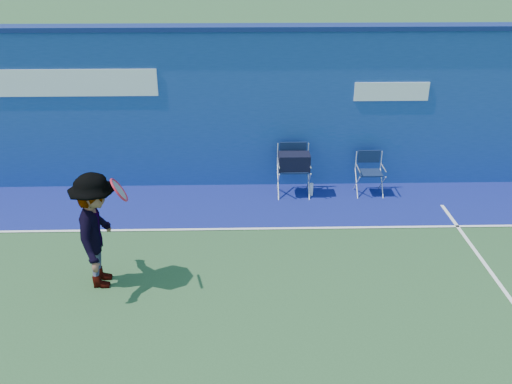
{
  "coord_description": "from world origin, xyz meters",
  "views": [
    {
      "loc": [
        0.83,
        -4.86,
        4.61
      ],
      "look_at": [
        1.01,
        2.6,
        1.0
      ],
      "focal_mm": 38.0,
      "sensor_mm": 36.0,
      "label": 1
    }
  ],
  "objects_px": {
    "water_bottle": "(311,189)",
    "tennis_player": "(97,231)",
    "directors_chair_left": "(294,175)",
    "directors_chair_right": "(369,181)"
  },
  "relations": [
    {
      "from": "water_bottle",
      "to": "tennis_player",
      "type": "height_order",
      "value": "tennis_player"
    },
    {
      "from": "directors_chair_left",
      "to": "water_bottle",
      "type": "distance_m",
      "value": 0.45
    },
    {
      "from": "directors_chair_left",
      "to": "directors_chair_right",
      "type": "bearing_deg",
      "value": -0.13
    },
    {
      "from": "directors_chair_right",
      "to": "tennis_player",
      "type": "relative_size",
      "value": 0.48
    },
    {
      "from": "tennis_player",
      "to": "directors_chair_left",
      "type": "bearing_deg",
      "value": 43.76
    },
    {
      "from": "directors_chair_left",
      "to": "water_bottle",
      "type": "height_order",
      "value": "directors_chair_left"
    },
    {
      "from": "directors_chair_left",
      "to": "tennis_player",
      "type": "height_order",
      "value": "tennis_player"
    },
    {
      "from": "directors_chair_right",
      "to": "water_bottle",
      "type": "distance_m",
      "value": 1.13
    },
    {
      "from": "directors_chair_left",
      "to": "directors_chair_right",
      "type": "xyz_separation_m",
      "value": [
        1.46,
        -0.0,
        -0.15
      ]
    },
    {
      "from": "directors_chair_right",
      "to": "water_bottle",
      "type": "height_order",
      "value": "directors_chair_right"
    }
  ]
}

